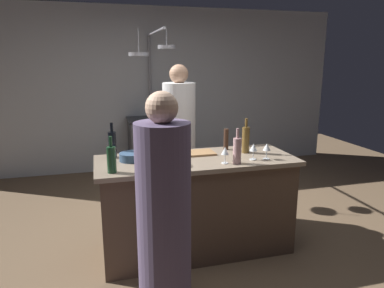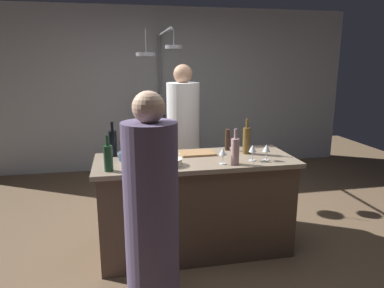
{
  "view_description": "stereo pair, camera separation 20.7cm",
  "coord_description": "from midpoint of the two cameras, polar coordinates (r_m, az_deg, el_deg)",
  "views": [
    {
      "loc": [
        -0.85,
        -2.97,
        1.76
      ],
      "look_at": [
        0.0,
        0.15,
        1.0
      ],
      "focal_mm": 33.03,
      "sensor_mm": 36.0,
      "label": 1
    },
    {
      "loc": [
        -0.64,
        -3.01,
        1.76
      ],
      "look_at": [
        0.0,
        0.15,
        1.0
      ],
      "focal_mm": 33.03,
      "sensor_mm": 36.0,
      "label": 2
    }
  ],
  "objects": [
    {
      "name": "overhead_pot_rack",
      "position": [
        5.11,
        -7.74,
        11.49
      ],
      "size": [
        0.58,
        1.32,
        2.17
      ],
      "color": "gray",
      "rests_on": "ground_plane"
    },
    {
      "name": "back_wall",
      "position": [
        5.9,
        -7.99,
        8.63
      ],
      "size": [
        6.4,
        0.16,
        2.6
      ],
      "primitive_type": "cube",
      "color": "#B2B7BC",
      "rests_on": "ground_plane"
    },
    {
      "name": "wine_glass_near_left_guest",
      "position": [
        3.16,
        8.05,
        -0.69
      ],
      "size": [
        0.07,
        0.07,
        0.15
      ],
      "color": "silver",
      "rests_on": "kitchen_island"
    },
    {
      "name": "chef",
      "position": [
        4.02,
        -3.52,
        -0.57
      ],
      "size": [
        0.36,
        0.36,
        1.73
      ],
      "color": "white",
      "rests_on": "ground_plane"
    },
    {
      "name": "wine_bottle_green",
      "position": [
        2.86,
        -14.91,
        -2.37
      ],
      "size": [
        0.07,
        0.07,
        0.29
      ],
      "color": "#193D23",
      "rests_on": "kitchen_island"
    },
    {
      "name": "pepper_mill",
      "position": [
        3.5,
        3.84,
        0.76
      ],
      "size": [
        0.05,
        0.05,
        0.21
      ],
      "primitive_type": "cylinder",
      "color": "#382319",
      "rests_on": "kitchen_island"
    },
    {
      "name": "mixing_bowl_wooden",
      "position": [
        3.32,
        -7.17,
        -1.34
      ],
      "size": [
        0.2,
        0.2,
        0.06
      ],
      "primitive_type": "cylinder",
      "color": "brown",
      "rests_on": "kitchen_island"
    },
    {
      "name": "guest_left",
      "position": [
        2.27,
        -7.22,
        -13.52
      ],
      "size": [
        0.34,
        0.34,
        1.6
      ],
      "color": "#594C6B",
      "rests_on": "ground_plane"
    },
    {
      "name": "wine_bottle_rose",
      "position": [
        3.02,
        5.36,
        -1.0
      ],
      "size": [
        0.07,
        0.07,
        0.31
      ],
      "color": "#B78C8E",
      "rests_on": "kitchen_island"
    },
    {
      "name": "bar_stool_left",
      "position": [
        2.76,
        -7.97,
        -17.03
      ],
      "size": [
        0.28,
        0.28,
        0.68
      ],
      "color": "#4C4C51",
      "rests_on": "ground_plane"
    },
    {
      "name": "mixing_bowl_blue",
      "position": [
        3.18,
        -11.56,
        -2.04
      ],
      "size": [
        0.22,
        0.22,
        0.07
      ],
      "primitive_type": "cylinder",
      "color": "#334C6B",
      "rests_on": "kitchen_island"
    },
    {
      "name": "wine_bottle_amber",
      "position": [
        3.39,
        6.94,
        0.74
      ],
      "size": [
        0.07,
        0.07,
        0.33
      ],
      "color": "brown",
      "rests_on": "kitchen_island"
    },
    {
      "name": "stove_range",
      "position": [
        5.64,
        -7.19,
        -0.33
      ],
      "size": [
        0.8,
        0.64,
        0.89
      ],
      "color": "#47474C",
      "rests_on": "ground_plane"
    },
    {
      "name": "kitchen_island",
      "position": [
        3.35,
        -1.12,
        -9.75
      ],
      "size": [
        1.8,
        0.72,
        0.9
      ],
      "color": "brown",
      "rests_on": "ground_plane"
    },
    {
      "name": "wine_glass_by_chef",
      "position": [
        3.2,
        10.18,
        -0.6
      ],
      "size": [
        0.07,
        0.07,
        0.15
      ],
      "color": "silver",
      "rests_on": "kitchen_island"
    },
    {
      "name": "ground_plane",
      "position": [
        3.55,
        -1.09,
        -16.5
      ],
      "size": [
        9.0,
        9.0,
        0.0
      ],
      "primitive_type": "plane",
      "color": "brown"
    },
    {
      "name": "wine_bottle_dark",
      "position": [
        3.3,
        -14.49,
        -0.02
      ],
      "size": [
        0.07,
        0.07,
        0.32
      ],
      "color": "black",
      "rests_on": "kitchen_island"
    },
    {
      "name": "mixing_bowl_ceramic",
      "position": [
        2.98,
        -5.11,
        -2.98
      ],
      "size": [
        0.2,
        0.2,
        0.06
      ],
      "primitive_type": "cylinder",
      "color": "silver",
      "rests_on": "kitchen_island"
    },
    {
      "name": "cutting_board",
      "position": [
        3.35,
        -0.92,
        -1.47
      ],
      "size": [
        0.32,
        0.22,
        0.02
      ],
      "primitive_type": "cube",
      "color": "#997047",
      "rests_on": "kitchen_island"
    },
    {
      "name": "wine_glass_near_right_guest",
      "position": [
        3.02,
        3.41,
        -1.25
      ],
      "size": [
        0.07,
        0.07,
        0.15
      ],
      "color": "silver",
      "rests_on": "kitchen_island"
    }
  ]
}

